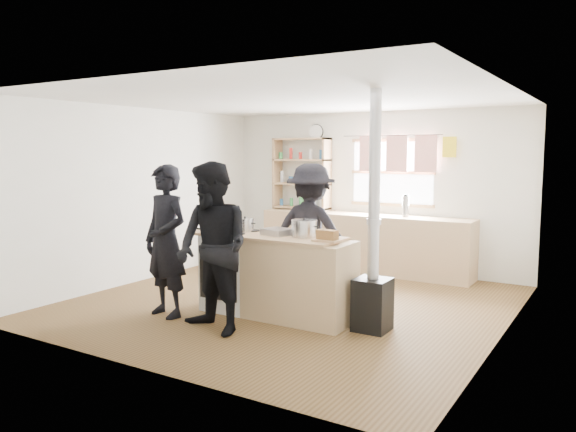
{
  "coord_description": "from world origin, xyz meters",
  "views": [
    {
      "loc": [
        3.53,
        -5.82,
        1.86
      ],
      "look_at": [
        0.03,
        -0.1,
        1.1
      ],
      "focal_mm": 35.0,
      "sensor_mm": 36.0,
      "label": 1
    }
  ],
  "objects_px": {
    "stockpot_stove": "(245,225)",
    "bread_board": "(327,236)",
    "stockpot_counter": "(304,228)",
    "person_near_left": "(166,241)",
    "roast_tray": "(277,231)",
    "thermos": "(406,206)",
    "flue_heater": "(373,270)",
    "skillet_greens": "(215,230)",
    "person_far": "(311,232)",
    "cooking_island": "(276,276)",
    "person_near_right": "(213,248)"
  },
  "relations": [
    {
      "from": "cooking_island",
      "to": "person_far",
      "type": "relative_size",
      "value": 1.14
    },
    {
      "from": "bread_board",
      "to": "person_far",
      "type": "relative_size",
      "value": 0.17
    },
    {
      "from": "thermos",
      "to": "person_far",
      "type": "xyz_separation_m",
      "value": [
        -0.57,
        -1.89,
        -0.2
      ]
    },
    {
      "from": "roast_tray",
      "to": "flue_heater",
      "type": "distance_m",
      "value": 1.21
    },
    {
      "from": "thermos",
      "to": "person_near_right",
      "type": "height_order",
      "value": "person_near_right"
    },
    {
      "from": "person_near_left",
      "to": "skillet_greens",
      "type": "bearing_deg",
      "value": 65.61
    },
    {
      "from": "skillet_greens",
      "to": "stockpot_stove",
      "type": "height_order",
      "value": "stockpot_stove"
    },
    {
      "from": "stockpot_stove",
      "to": "flue_heater",
      "type": "relative_size",
      "value": 0.09
    },
    {
      "from": "skillet_greens",
      "to": "person_near_left",
      "type": "xyz_separation_m",
      "value": [
        -0.33,
        -0.48,
        -0.09
      ]
    },
    {
      "from": "bread_board",
      "to": "stockpot_stove",
      "type": "bearing_deg",
      "value": 172.34
    },
    {
      "from": "skillet_greens",
      "to": "stockpot_stove",
      "type": "distance_m",
      "value": 0.36
    },
    {
      "from": "stockpot_stove",
      "to": "person_near_left",
      "type": "bearing_deg",
      "value": -128.24
    },
    {
      "from": "flue_heater",
      "to": "person_near_left",
      "type": "xyz_separation_m",
      "value": [
        -2.22,
        -0.72,
        0.22
      ]
    },
    {
      "from": "thermos",
      "to": "skillet_greens",
      "type": "distance_m",
      "value": 3.2
    },
    {
      "from": "thermos",
      "to": "skillet_greens",
      "type": "relative_size",
      "value": 1.19
    },
    {
      "from": "flue_heater",
      "to": "person_far",
      "type": "xyz_separation_m",
      "value": [
        -1.19,
        0.8,
        0.22
      ]
    },
    {
      "from": "person_far",
      "to": "thermos",
      "type": "bearing_deg",
      "value": -110.06
    },
    {
      "from": "stockpot_counter",
      "to": "bread_board",
      "type": "relative_size",
      "value": 0.98
    },
    {
      "from": "stockpot_stove",
      "to": "roast_tray",
      "type": "bearing_deg",
      "value": -4.79
    },
    {
      "from": "bread_board",
      "to": "person_near_right",
      "type": "height_order",
      "value": "person_near_right"
    },
    {
      "from": "roast_tray",
      "to": "stockpot_counter",
      "type": "bearing_deg",
      "value": 3.53
    },
    {
      "from": "roast_tray",
      "to": "bread_board",
      "type": "distance_m",
      "value": 0.71
    },
    {
      "from": "cooking_island",
      "to": "person_far",
      "type": "height_order",
      "value": "person_far"
    },
    {
      "from": "roast_tray",
      "to": "person_near_right",
      "type": "height_order",
      "value": "person_near_right"
    },
    {
      "from": "skillet_greens",
      "to": "flue_heater",
      "type": "height_order",
      "value": "flue_heater"
    },
    {
      "from": "skillet_greens",
      "to": "roast_tray",
      "type": "distance_m",
      "value": 0.76
    },
    {
      "from": "cooking_island",
      "to": "person_near_right",
      "type": "height_order",
      "value": "person_near_right"
    },
    {
      "from": "stockpot_stove",
      "to": "bread_board",
      "type": "xyz_separation_m",
      "value": [
        1.18,
        -0.16,
        -0.03
      ]
    },
    {
      "from": "person_near_right",
      "to": "person_far",
      "type": "xyz_separation_m",
      "value": [
        0.19,
        1.72,
        -0.02
      ]
    },
    {
      "from": "skillet_greens",
      "to": "person_near_right",
      "type": "height_order",
      "value": "person_near_right"
    },
    {
      "from": "roast_tray",
      "to": "thermos",
      "type": "bearing_deg",
      "value": 78.77
    },
    {
      "from": "thermos",
      "to": "flue_heater",
      "type": "relative_size",
      "value": 0.13
    },
    {
      "from": "skillet_greens",
      "to": "person_near_right",
      "type": "relative_size",
      "value": 0.15
    },
    {
      "from": "person_near_right",
      "to": "cooking_island",
      "type": "bearing_deg",
      "value": 88.77
    },
    {
      "from": "bread_board",
      "to": "roast_tray",
      "type": "bearing_deg",
      "value": 170.38
    },
    {
      "from": "skillet_greens",
      "to": "bread_board",
      "type": "xyz_separation_m",
      "value": [
        1.43,
        0.09,
        0.02
      ]
    },
    {
      "from": "cooking_island",
      "to": "bread_board",
      "type": "bearing_deg",
      "value": -5.79
    },
    {
      "from": "person_far",
      "to": "skillet_greens",
      "type": "bearing_deg",
      "value": 52.45
    },
    {
      "from": "person_near_left",
      "to": "person_far",
      "type": "xyz_separation_m",
      "value": [
        1.03,
        1.52,
        -0.0
      ]
    },
    {
      "from": "bread_board",
      "to": "person_near_right",
      "type": "distance_m",
      "value": 1.2
    },
    {
      "from": "skillet_greens",
      "to": "flue_heater",
      "type": "distance_m",
      "value": 1.93
    },
    {
      "from": "thermos",
      "to": "flue_heater",
      "type": "xyz_separation_m",
      "value": [
        0.62,
        -2.69,
        -0.42
      ]
    },
    {
      "from": "cooking_island",
      "to": "flue_heater",
      "type": "distance_m",
      "value": 1.16
    },
    {
      "from": "cooking_island",
      "to": "stockpot_counter",
      "type": "height_order",
      "value": "stockpot_counter"
    },
    {
      "from": "stockpot_stove",
      "to": "person_far",
      "type": "relative_size",
      "value": 0.13
    },
    {
      "from": "stockpot_counter",
      "to": "person_near_left",
      "type": "relative_size",
      "value": 0.17
    },
    {
      "from": "roast_tray",
      "to": "flue_heater",
      "type": "relative_size",
      "value": 0.15
    },
    {
      "from": "person_near_right",
      "to": "bread_board",
      "type": "bearing_deg",
      "value": 54.1
    },
    {
      "from": "thermos",
      "to": "roast_tray",
      "type": "distance_m",
      "value": 2.78
    },
    {
      "from": "person_near_left",
      "to": "roast_tray",
      "type": "bearing_deg",
      "value": 43.03
    }
  ]
}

